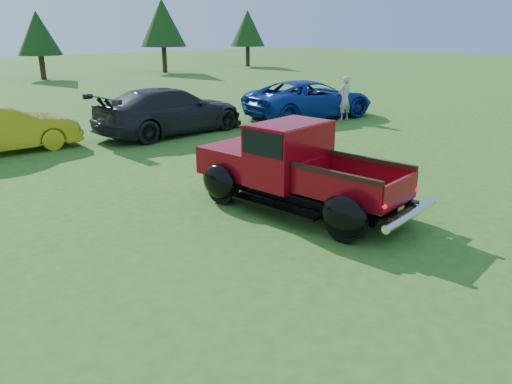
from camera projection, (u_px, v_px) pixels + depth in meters
name	position (u px, v px, depth m)	size (l,w,h in m)	color
ground	(259.00, 247.00, 8.05)	(120.00, 120.00, 0.00)	#2A5819
tree_mid_right	(38.00, 33.00, 32.74)	(2.82, 2.82, 4.40)	#332114
tree_east	(162.00, 23.00, 37.58)	(3.46, 3.46, 5.40)	#332114
tree_far_east	(248.00, 28.00, 43.85)	(3.07, 3.07, 4.80)	#332114
pickup_truck	(289.00, 167.00, 9.70)	(2.70, 4.70, 1.67)	black
show_car_yellow	(1.00, 129.00, 13.90)	(1.44, 4.13, 1.36)	#AF9E17
show_car_grey	(171.00, 111.00, 16.44)	(2.11, 5.19, 1.51)	black
show_car_blue	(310.00, 99.00, 19.29)	(2.39, 5.19, 1.44)	navy
spectator	(344.00, 98.00, 18.78)	(0.60, 0.40, 1.65)	#B1AA9A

